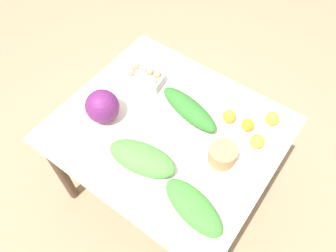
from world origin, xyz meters
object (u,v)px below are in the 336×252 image
object	(u,v)px
greens_bunch_kale	(193,207)
orange_2	(272,118)
greens_bunch_scallion	(189,109)
greens_bunch_dandelion	(142,158)
cabbage_purple	(102,106)
orange_3	(257,141)
orange_1	(248,125)
egg_carton	(144,77)
paper_bag	(222,154)
orange_0	(229,116)

from	to	relation	value
greens_bunch_kale	orange_2	bearing A→B (deg)	84.00
greens_bunch_kale	greens_bunch_scallion	size ratio (longest dim) A/B	0.87
greens_bunch_scallion	greens_bunch_dandelion	size ratio (longest dim) A/B	1.12
cabbage_purple	orange_3	bearing A→B (deg)	23.28
cabbage_purple	orange_2	bearing A→B (deg)	33.64
greens_bunch_dandelion	orange_3	world-z (taller)	greens_bunch_dandelion
greens_bunch_kale	orange_1	bearing A→B (deg)	91.81
egg_carton	orange_1	distance (m)	0.64
greens_bunch_scallion	paper_bag	bearing A→B (deg)	-25.41
orange_3	egg_carton	bearing A→B (deg)	179.70
orange_0	orange_2	xyz separation A→B (m)	(0.19, 0.12, 0.00)
greens_bunch_scallion	orange_1	bearing A→B (deg)	18.54
egg_carton	greens_bunch_scallion	world-z (taller)	egg_carton
egg_carton	greens_bunch_kale	world-z (taller)	egg_carton
cabbage_purple	orange_2	xyz separation A→B (m)	(0.74, 0.49, -0.05)
cabbage_purple	egg_carton	distance (m)	0.33
orange_3	paper_bag	bearing A→B (deg)	-120.09
greens_bunch_scallion	orange_0	xyz separation A→B (m)	(0.19, 0.09, -0.01)
paper_bag	greens_bunch_kale	xyz separation A→B (m)	(0.03, -0.30, -0.01)
greens_bunch_kale	orange_2	xyz separation A→B (m)	(0.07, 0.65, 0.00)
cabbage_purple	paper_bag	size ratio (longest dim) A/B	1.29
orange_2	greens_bunch_scallion	bearing A→B (deg)	-151.23
greens_bunch_dandelion	orange_0	xyz separation A→B (m)	(0.21, 0.47, -0.01)
paper_bag	orange_3	bearing A→B (deg)	59.91
paper_bag	greens_bunch_dandelion	xyz separation A→B (m)	(-0.30, -0.25, 0.00)
greens_bunch_kale	orange_2	distance (m)	0.65
greens_bunch_dandelion	orange_3	xyz separation A→B (m)	(0.40, 0.42, -0.01)
greens_bunch_kale	orange_0	world-z (taller)	orange_0
cabbage_purple	greens_bunch_dandelion	distance (m)	0.36
orange_0	orange_2	world-z (taller)	orange_2
orange_1	orange_3	bearing A→B (deg)	-35.85
orange_2	orange_3	xyz separation A→B (m)	(0.00, -0.17, -0.00)
greens_bunch_dandelion	greens_bunch_kale	bearing A→B (deg)	-8.81
paper_bag	orange_2	distance (m)	0.36
orange_0	greens_bunch_dandelion	bearing A→B (deg)	-113.95
orange_1	orange_2	world-z (taller)	orange_2
cabbage_purple	egg_carton	xyz separation A→B (m)	(0.02, 0.32, -0.05)
cabbage_purple	greens_bunch_kale	world-z (taller)	cabbage_purple
egg_carton	greens_bunch_dandelion	distance (m)	0.53
greens_bunch_scallion	orange_3	size ratio (longest dim) A/B	5.23
cabbage_purple	orange_0	bearing A→B (deg)	34.04
paper_bag	orange_0	world-z (taller)	paper_bag
orange_0	orange_3	xyz separation A→B (m)	(0.19, -0.05, 0.00)
greens_bunch_dandelion	egg_carton	bearing A→B (deg)	127.37
greens_bunch_kale	greens_bunch_scallion	xyz separation A→B (m)	(-0.32, 0.43, 0.01)
orange_1	orange_3	size ratio (longest dim) A/B	0.91
greens_bunch_kale	orange_0	xyz separation A→B (m)	(-0.12, 0.52, 0.00)
greens_bunch_dandelion	orange_0	world-z (taller)	greens_bunch_dandelion
paper_bag	greens_bunch_dandelion	size ratio (longest dim) A/B	0.40
greens_bunch_scallion	orange_0	world-z (taller)	greens_bunch_scallion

